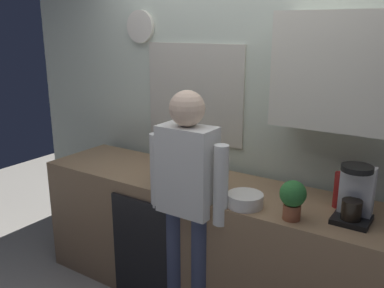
{
  "coord_description": "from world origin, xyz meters",
  "views": [
    {
      "loc": [
        1.37,
        -2.03,
        1.96
      ],
      "look_at": [
        -0.13,
        0.25,
        1.19
      ],
      "focal_mm": 39.03,
      "sensor_mm": 36.0,
      "label": 1
    }
  ],
  "objects": [
    {
      "name": "coffee_maker",
      "position": [
        0.95,
        0.26,
        1.06
      ],
      "size": [
        0.2,
        0.2,
        0.33
      ],
      "color": "black",
      "rests_on": "kitchen_counter"
    },
    {
      "name": "back_wall_assembly",
      "position": [
        0.1,
        0.7,
        1.36
      ],
      "size": [
        4.3,
        0.42,
        2.6
      ],
      "color": "silver",
      "rests_on": "ground_plane"
    },
    {
      "name": "person_at_sink",
      "position": [
        0.0,
        0.0,
        0.95
      ],
      "size": [
        0.57,
        0.22,
        1.6
      ],
      "rotation": [
        0.0,
        0.0,
        0.08
      ],
      "color": "#3F4766",
      "rests_on": "ground_plane"
    },
    {
      "name": "bottle_red_vinegar",
      "position": [
        0.83,
        0.39,
        1.02
      ],
      "size": [
        0.06,
        0.06,
        0.22
      ],
      "primitive_type": "cylinder",
      "color": "maroon",
      "rests_on": "kitchen_counter"
    },
    {
      "name": "storage_canister",
      "position": [
        -0.55,
        0.53,
        0.99
      ],
      "size": [
        0.14,
        0.14,
        0.17
      ],
      "primitive_type": "cylinder",
      "color": "silver",
      "rests_on": "kitchen_counter"
    },
    {
      "name": "bottle_green_wine",
      "position": [
        -0.26,
        0.14,
        1.06
      ],
      "size": [
        0.07,
        0.07,
        0.3
      ],
      "primitive_type": "cylinder",
      "color": "#195923",
      "rests_on": "kitchen_counter"
    },
    {
      "name": "kitchen_counter",
      "position": [
        0.0,
        0.3,
        0.45
      ],
      "size": [
        2.7,
        0.64,
        0.91
      ],
      "primitive_type": "cube",
      "color": "#937251",
      "rests_on": "ground_plane"
    },
    {
      "name": "mixing_bowl",
      "position": [
        0.36,
        0.1,
        0.95
      ],
      "size": [
        0.22,
        0.22,
        0.08
      ],
      "primitive_type": "cylinder",
      "color": "white",
      "rests_on": "kitchen_counter"
    },
    {
      "name": "bottle_clear_soda",
      "position": [
        0.07,
        0.1,
        1.05
      ],
      "size": [
        0.09,
        0.09,
        0.28
      ],
      "primitive_type": "cylinder",
      "color": "#2D8C33",
      "rests_on": "kitchen_counter"
    },
    {
      "name": "dishwasher_panel",
      "position": [
        -0.35,
        -0.03,
        0.41
      ],
      "size": [
        0.56,
        0.02,
        0.82
      ],
      "primitive_type": "cube",
      "color": "black",
      "rests_on": "ground_plane"
    },
    {
      "name": "potted_plant",
      "position": [
        0.65,
        0.08,
        1.04
      ],
      "size": [
        0.15,
        0.15,
        0.23
      ],
      "color": "#9E5638",
      "rests_on": "kitchen_counter"
    }
  ]
}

